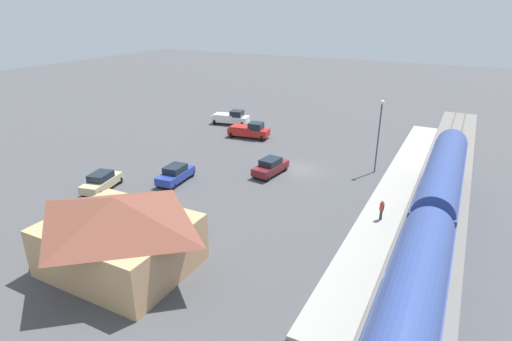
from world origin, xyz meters
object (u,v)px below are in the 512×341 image
at_px(pickup_red, 250,130).
at_px(sedan_tan, 101,181).
at_px(station_building, 119,232).
at_px(pedestrian_on_platform, 382,209).
at_px(light_pole_near_platform, 379,128).
at_px(sedan_blue, 175,174).
at_px(pickup_white, 231,118).
at_px(sedan_maroon, 270,166).

xyz_separation_m(pickup_red, sedan_tan, (4.50, 21.31, -0.15)).
distance_m(pickup_red, sedan_tan, 21.79).
height_order(station_building, pedestrian_on_platform, station_building).
relative_size(pedestrian_on_platform, light_pole_near_platform, 0.22).
relative_size(pickup_red, sedan_blue, 1.21).
xyz_separation_m(pickup_white, light_pole_near_platform, (-23.16, 9.32, 3.82)).
bearing_deg(pickup_white, sedan_tan, 92.39).
bearing_deg(pickup_red, sedan_maroon, 127.89).
relative_size(station_building, pickup_red, 1.75).
bearing_deg(light_pole_near_platform, pickup_red, -14.94).
height_order(station_building, light_pole_near_platform, light_pole_near_platform).
xyz_separation_m(sedan_maroon, pickup_red, (8.07, -10.36, 0.15)).
bearing_deg(light_pole_near_platform, sedan_tan, 36.98).
relative_size(pickup_white, sedan_blue, 1.23).
height_order(pickup_white, sedan_blue, pickup_white).
distance_m(pedestrian_on_platform, sedan_tan, 25.61).
relative_size(sedan_maroon, pickup_red, 0.84).
bearing_deg(light_pole_near_platform, pedestrian_on_platform, 104.79).
xyz_separation_m(station_building, pickup_white, (11.96, -34.38, -1.66)).
relative_size(pickup_white, sedan_tan, 1.18).
xyz_separation_m(station_building, sedan_maroon, (-1.69, -19.38, -1.81)).
height_order(station_building, sedan_maroon, station_building).
distance_m(pedestrian_on_platform, light_pole_near_platform, 11.82).
relative_size(sedan_tan, light_pole_near_platform, 0.62).
bearing_deg(pickup_red, sedan_tan, 78.07).
relative_size(station_building, pedestrian_on_platform, 5.73).
height_order(pedestrian_on_platform, sedan_tan, pedestrian_on_platform).
relative_size(station_building, sedan_tan, 2.05).
distance_m(sedan_maroon, sedan_blue, 9.72).
relative_size(sedan_blue, sedan_tan, 0.96).
bearing_deg(pedestrian_on_platform, pickup_red, -37.31).
xyz_separation_m(pickup_red, light_pole_near_platform, (-17.57, 4.69, 3.82)).
xyz_separation_m(pickup_red, sedan_blue, (-0.56, 16.54, -0.15)).
relative_size(pickup_white, sedan_maroon, 1.20).
xyz_separation_m(station_building, sedan_tan, (10.88, -8.43, -1.81)).
relative_size(pickup_red, light_pole_near_platform, 0.73).
bearing_deg(pickup_red, sedan_blue, 91.93).
relative_size(station_building, sedan_maroon, 2.09).
xyz_separation_m(sedan_blue, light_pole_near_platform, (-17.01, -11.85, 3.97)).
xyz_separation_m(sedan_maroon, sedan_blue, (7.51, 6.17, 0.00)).
relative_size(pickup_white, light_pole_near_platform, 0.74).
bearing_deg(sedan_tan, light_pole_near_platform, -143.02).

